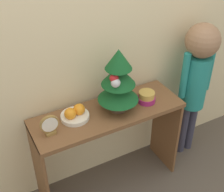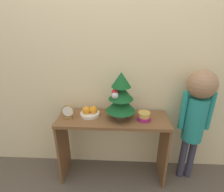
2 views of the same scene
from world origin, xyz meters
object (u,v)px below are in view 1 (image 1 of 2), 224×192
fruit_bowl (75,114)px  singing_bowl (147,97)px  child_figure (197,70)px  desk_clock (50,125)px  mini_tree (118,81)px

fruit_bowl → singing_bowl: 0.51m
fruit_bowl → child_figure: bearing=-1.2°
desk_clock → fruit_bowl: bearing=20.6°
fruit_bowl → child_figure: child_figure is taller
mini_tree → fruit_bowl: bearing=171.8°
desk_clock → child_figure: 1.17m
fruit_bowl → desk_clock: size_ratio=1.36×
mini_tree → singing_bowl: bearing=-5.1°
fruit_bowl → desk_clock: 0.20m
desk_clock → child_figure: size_ratio=0.12×
mini_tree → desk_clock: mini_tree is taller
fruit_bowl → desk_clock: bearing=-159.4°
fruit_bowl → child_figure: 0.98m
mini_tree → desk_clock: bearing=-176.6°
desk_clock → singing_bowl: bearing=0.8°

